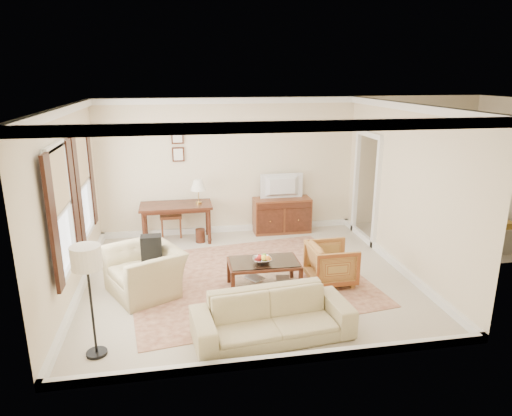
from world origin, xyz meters
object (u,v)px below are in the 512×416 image
object	(u,v)px
sideboard	(282,215)
striped_armchair	(331,262)
coffee_table	(264,267)
sofa	(272,309)
writing_desk	(176,210)
tv	(283,179)
club_armchair	(145,264)

from	to	relation	value
sideboard	striped_armchair	size ratio (longest dim) A/B	1.65
coffee_table	sofa	distance (m)	1.44
sofa	writing_desk	bearing A→B (deg)	100.98
tv	striped_armchair	world-z (taller)	tv
coffee_table	sofa	bearing A→B (deg)	-96.55
sideboard	coffee_table	bearing A→B (deg)	-109.09
striped_armchair	sofa	xyz separation A→B (m)	(-1.31, -1.45, 0.03)
coffee_table	sideboard	bearing A→B (deg)	70.91
writing_desk	club_armchair	distance (m)	2.35
club_armchair	sofa	world-z (taller)	club_armchair
sideboard	coffee_table	xyz separation A→B (m)	(-0.92, -2.67, -0.01)
sofa	club_armchair	bearing A→B (deg)	130.61
sideboard	club_armchair	xyz separation A→B (m)	(-2.80, -2.48, 0.12)
writing_desk	club_armchair	world-z (taller)	club_armchair
writing_desk	sideboard	world-z (taller)	writing_desk
tv	club_armchair	xyz separation A→B (m)	(-2.80, -2.46, -0.71)
striped_armchair	club_armchair	size ratio (longest dim) A/B	0.66
coffee_table	striped_armchair	size ratio (longest dim) A/B	1.52
coffee_table	striped_armchair	distance (m)	1.14
sideboard	tv	bearing A→B (deg)	-90.00
writing_desk	tv	distance (m)	2.34
tv	coffee_table	bearing A→B (deg)	70.77
writing_desk	sideboard	size ratio (longest dim) A/B	1.17
writing_desk	striped_armchair	size ratio (longest dim) A/B	1.94
coffee_table	sofa	xyz separation A→B (m)	(-0.16, -1.43, 0.04)
tv	coffee_table	xyz separation A→B (m)	(-0.92, -2.65, -0.84)
sideboard	coffee_table	size ratio (longest dim) A/B	1.09
writing_desk	club_armchair	bearing A→B (deg)	-102.78
coffee_table	striped_armchair	world-z (taller)	striped_armchair
club_armchair	coffee_table	bearing A→B (deg)	57.47
club_armchair	sofa	bearing A→B (deg)	19.82
club_armchair	writing_desk	bearing A→B (deg)	140.48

